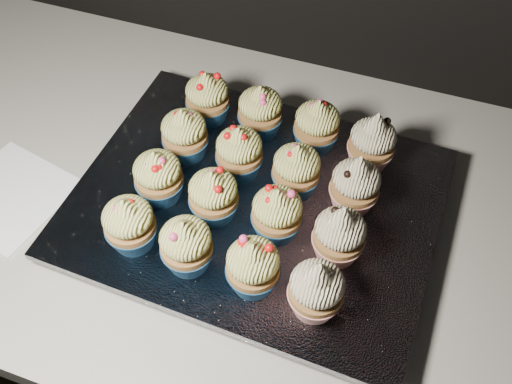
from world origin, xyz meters
TOP-DOWN VIEW (x-y plane):
  - cabinet at (0.00, 1.70)m, footprint 2.40×0.60m
  - worktop at (0.00, 1.70)m, footprint 2.44×0.64m
  - napkin at (-0.44, 1.59)m, footprint 0.17×0.17m
  - baking_tray at (-0.10, 1.68)m, footprint 0.44×0.34m
  - foil_lining at (-0.10, 1.68)m, footprint 0.48×0.38m
  - cupcake_0 at (-0.23, 1.57)m, footprint 0.06×0.06m
  - cupcake_1 at (-0.15, 1.56)m, footprint 0.06×0.06m
  - cupcake_2 at (-0.07, 1.56)m, footprint 0.06×0.06m
  - cupcake_3 at (0.01, 1.55)m, footprint 0.06×0.06m
  - cupcake_4 at (-0.22, 1.64)m, footprint 0.06×0.06m
  - cupcake_5 at (-0.15, 1.64)m, footprint 0.06×0.06m
  - cupcake_6 at (-0.06, 1.64)m, footprint 0.06×0.06m
  - cupcake_7 at (0.01, 1.63)m, footprint 0.06×0.06m
  - cupcake_8 at (-0.22, 1.72)m, footprint 0.06×0.06m
  - cupcake_9 at (-0.14, 1.71)m, footprint 0.06×0.06m
  - cupcake_10 at (-0.06, 1.71)m, footprint 0.06×0.06m
  - cupcake_11 at (0.01, 1.71)m, footprint 0.06×0.06m
  - cupcake_12 at (-0.22, 1.80)m, footprint 0.06×0.06m
  - cupcake_13 at (-0.14, 1.80)m, footprint 0.06×0.06m
  - cupcake_14 at (-0.06, 1.79)m, footprint 0.06×0.06m
  - cupcake_15 at (0.02, 1.79)m, footprint 0.06×0.06m

SIDE VIEW (x-z plane):
  - cabinet at x=0.00m, z-range 0.00..0.86m
  - worktop at x=0.00m, z-range 0.86..0.90m
  - napkin at x=-0.44m, z-range 0.90..0.90m
  - baking_tray at x=-0.10m, z-range 0.90..0.92m
  - foil_lining at x=-0.10m, z-range 0.92..0.93m
  - cupcake_0 at x=-0.23m, z-range 0.93..1.01m
  - cupcake_1 at x=-0.15m, z-range 0.93..1.01m
  - cupcake_2 at x=-0.07m, z-range 0.93..1.01m
  - cupcake_4 at x=-0.22m, z-range 0.93..1.01m
  - cupcake_5 at x=-0.15m, z-range 0.93..1.01m
  - cupcake_6 at x=-0.06m, z-range 0.93..1.01m
  - cupcake_8 at x=-0.22m, z-range 0.93..1.01m
  - cupcake_9 at x=-0.14m, z-range 0.93..1.01m
  - cupcake_10 at x=-0.06m, z-range 0.93..1.01m
  - cupcake_12 at x=-0.22m, z-range 0.93..1.01m
  - cupcake_13 at x=-0.14m, z-range 0.93..1.01m
  - cupcake_14 at x=-0.06m, z-range 0.93..1.01m
  - cupcake_3 at x=0.01m, z-range 0.93..1.02m
  - cupcake_7 at x=0.01m, z-range 0.93..1.02m
  - cupcake_11 at x=0.01m, z-range 0.93..1.02m
  - cupcake_15 at x=0.02m, z-range 0.93..1.02m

